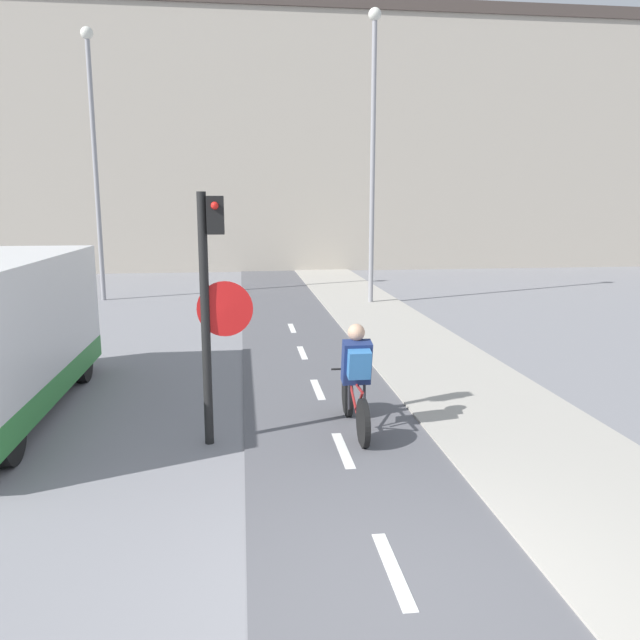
{
  "coord_description": "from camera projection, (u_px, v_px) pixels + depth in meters",
  "views": [
    {
      "loc": [
        -1.16,
        -3.96,
        2.92
      ],
      "look_at": [
        0.0,
        5.2,
        1.2
      ],
      "focal_mm": 35.0,
      "sensor_mm": 36.0,
      "label": 1
    }
  ],
  "objects": [
    {
      "name": "building_row_background",
      "position": [
        264.0,
        143.0,
        28.75
      ],
      "size": [
        60.0,
        5.2,
        11.39
      ],
      "color": "#B2A899",
      "rests_on": "ground_plane"
    },
    {
      "name": "cyclist_near",
      "position": [
        356.0,
        380.0,
        7.98
      ],
      "size": [
        0.46,
        1.73,
        1.43
      ],
      "color": "black",
      "rests_on": "ground_plane"
    },
    {
      "name": "traffic_light_pole",
      "position": [
        212.0,
        291.0,
        7.4
      ],
      "size": [
        0.67,
        0.25,
        3.06
      ],
      "color": "black",
      "rests_on": "ground_plane"
    },
    {
      "name": "ground_plane",
      "position": [
        409.0,
        611.0,
        4.54
      ],
      "size": [
        120.0,
        120.0,
        0.0
      ],
      "primitive_type": "plane",
      "color": "gray"
    },
    {
      "name": "bike_lane",
      "position": [
        409.0,
        610.0,
        4.54
      ],
      "size": [
        2.35,
        60.0,
        0.02
      ],
      "color": "#56565B",
      "rests_on": "ground_plane"
    },
    {
      "name": "street_lamp_sidewalk",
      "position": [
        373.0,
        133.0,
        17.69
      ],
      "size": [
        0.36,
        0.36,
        8.23
      ],
      "color": "gray",
      "rests_on": "ground_plane"
    },
    {
      "name": "street_lamp_far",
      "position": [
        94.0,
        141.0,
        18.39
      ],
      "size": [
        0.36,
        0.36,
        7.92
      ],
      "color": "gray",
      "rests_on": "ground_plane"
    }
  ]
}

